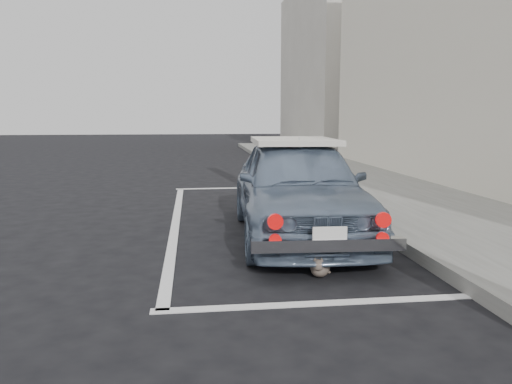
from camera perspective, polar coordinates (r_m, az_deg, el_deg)
ground at (r=4.81m, az=0.64°, el=-10.75°), size 80.00×80.00×0.00m
sidewalk at (r=7.69m, az=22.79°, el=-3.44°), size 2.80×40.00×0.15m
building_far at (r=25.58m, az=8.85°, el=13.99°), size 3.50×10.00×8.00m
pline_rear at (r=4.45m, az=8.10°, el=-12.46°), size 3.00×0.12×0.01m
pline_front at (r=11.17m, az=-1.41°, el=0.48°), size 3.00×0.12×0.01m
pline_side at (r=7.67m, az=-9.17°, el=-3.44°), size 0.12×7.00×0.01m
retro_coupe at (r=6.64m, az=4.79°, el=0.62°), size 1.77×3.99×1.33m
cat at (r=5.10m, az=7.33°, el=-8.41°), size 0.30×0.41×0.24m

